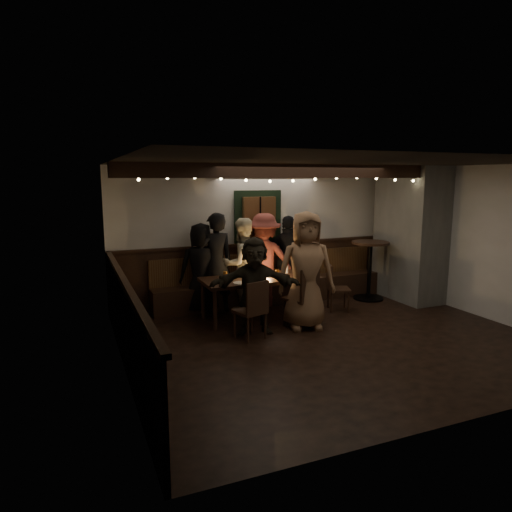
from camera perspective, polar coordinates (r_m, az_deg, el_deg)
name	(u,v)px	position (r m, az deg, el deg)	size (l,w,h in m)	color
room	(343,250)	(8.47, 10.84, 0.69)	(6.02, 5.01, 2.62)	black
dining_table	(260,281)	(7.77, 0.57, -3.14)	(1.99, 0.85, 0.86)	black
chair_near_left	(253,307)	(6.77, -0.33, -6.36)	(0.51, 0.51, 0.90)	black
chair_near_right	(305,294)	(7.35, 6.10, -4.70)	(0.58, 0.58, 0.99)	black
chair_end	(334,284)	(8.38, 9.75, -3.53)	(0.49, 0.49, 0.85)	black
high_top	(370,263)	(9.24, 14.03, -0.85)	(0.72, 0.72, 1.15)	black
person_a	(202,268)	(8.14, -6.82, -1.50)	(0.79, 0.51, 1.61)	black
person_b	(216,263)	(8.10, -5.07, -0.89)	(0.65, 0.43, 1.79)	black
person_c	(242,264)	(8.28, -1.81, -1.02)	(0.81, 0.63, 1.68)	beige
person_d	(264,260)	(8.50, 1.01, -0.51)	(1.12, 0.65, 1.74)	brown
person_e	(289,259)	(8.79, 4.11, -0.40)	(0.98, 0.41, 1.68)	black
person_f	(255,285)	(7.03, -0.18, -3.71)	(1.39, 0.44, 1.50)	black
person_g	(306,270)	(7.25, 6.24, -1.80)	(0.92, 0.60, 1.88)	#906747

